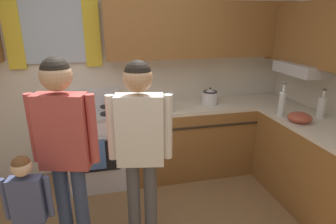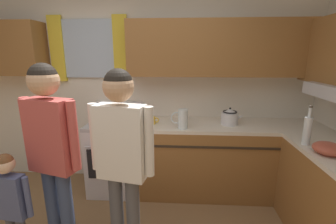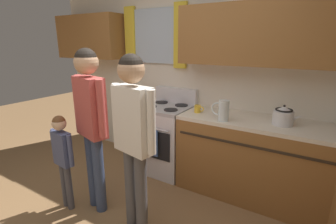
# 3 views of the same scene
# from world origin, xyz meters

# --- Properties ---
(back_wall_unit) EXTENTS (4.60, 0.42, 2.60)m
(back_wall_unit) POSITION_xyz_m (0.06, 1.82, 1.49)
(back_wall_unit) COLOR silver
(back_wall_unit) RESTS_ON ground
(kitchen_counter_run) EXTENTS (2.19, 2.08, 0.90)m
(kitchen_counter_run) POSITION_xyz_m (1.52, 1.12, 0.45)
(kitchen_counter_run) COLOR brown
(kitchen_counter_run) RESTS_ON ground
(stove_oven) EXTENTS (0.62, 0.67, 1.10)m
(stove_oven) POSITION_xyz_m (-0.22, 1.54, 0.47)
(stove_oven) COLOR silver
(stove_oven) RESTS_ON ground
(mug_mustard_yellow) EXTENTS (0.12, 0.08, 0.09)m
(mug_mustard_yellow) POSITION_xyz_m (0.26, 1.48, 0.95)
(mug_mustard_yellow) COLOR gold
(mug_mustard_yellow) RESTS_ON kitchen_counter_run
(stovetop_kettle) EXTENTS (0.27, 0.20, 0.21)m
(stovetop_kettle) POSITION_xyz_m (1.18, 1.52, 1.00)
(stovetop_kettle) COLOR silver
(stovetop_kettle) RESTS_ON kitchen_counter_run
(water_pitcher) EXTENTS (0.19, 0.11, 0.22)m
(water_pitcher) POSITION_xyz_m (0.62, 1.34, 1.01)
(water_pitcher) COLOR silver
(water_pitcher) RESTS_ON kitchen_counter_run
(adult_holding_child) EXTENTS (0.50, 0.25, 1.66)m
(adult_holding_child) POSITION_xyz_m (-0.40, 0.46, 1.04)
(adult_holding_child) COLOR #38476B
(adult_holding_child) RESTS_ON ground
(adult_in_plaid) EXTENTS (0.50, 0.22, 1.62)m
(adult_in_plaid) POSITION_xyz_m (0.16, 0.41, 1.02)
(adult_in_plaid) COLOR #4C4C51
(adult_in_plaid) RESTS_ON ground
(small_child) EXTENTS (0.34, 0.14, 1.02)m
(small_child) POSITION_xyz_m (-0.67, 0.29, 0.64)
(small_child) COLOR #4C4C56
(small_child) RESTS_ON ground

